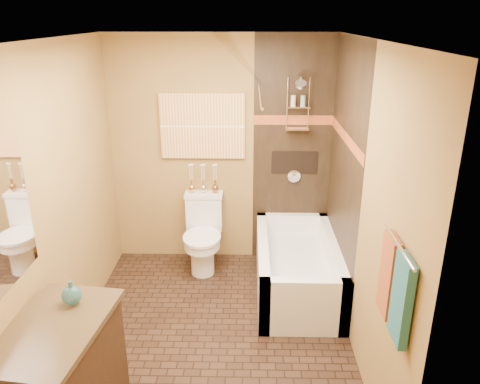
{
  "coord_description": "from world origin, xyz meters",
  "views": [
    {
      "loc": [
        0.31,
        -3.41,
        2.66
      ],
      "look_at": [
        0.23,
        0.4,
        1.21
      ],
      "focal_mm": 35.0,
      "sensor_mm": 36.0,
      "label": 1
    }
  ],
  "objects_px": {
    "toilet": "(203,234)",
    "vanity": "(60,379)",
    "sunset_painting": "(203,126)",
    "bathtub": "(297,271)"
  },
  "relations": [
    {
      "from": "bathtub",
      "to": "vanity",
      "type": "xyz_separation_m",
      "value": [
        -1.72,
        -1.75,
        0.2
      ]
    },
    {
      "from": "sunset_painting",
      "to": "toilet",
      "type": "height_order",
      "value": "sunset_painting"
    },
    {
      "from": "bathtub",
      "to": "toilet",
      "type": "relative_size",
      "value": 1.82
    },
    {
      "from": "sunset_painting",
      "to": "bathtub",
      "type": "bearing_deg",
      "value": -36.11
    },
    {
      "from": "sunset_painting",
      "to": "vanity",
      "type": "bearing_deg",
      "value": -106.45
    },
    {
      "from": "bathtub",
      "to": "toilet",
      "type": "height_order",
      "value": "toilet"
    },
    {
      "from": "vanity",
      "to": "toilet",
      "type": "bearing_deg",
      "value": 78.58
    },
    {
      "from": "bathtub",
      "to": "vanity",
      "type": "relative_size",
      "value": 1.49
    },
    {
      "from": "toilet",
      "to": "sunset_painting",
      "type": "bearing_deg",
      "value": 90.03
    },
    {
      "from": "toilet",
      "to": "vanity",
      "type": "height_order",
      "value": "vanity"
    }
  ]
}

